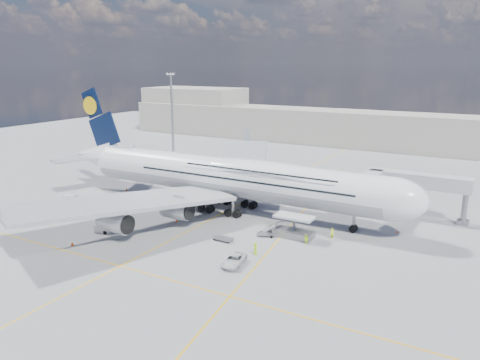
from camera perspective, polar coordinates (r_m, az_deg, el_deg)
The scene contains 31 objects.
ground at distance 84.25m, azimuth -4.98°, elevation -5.49°, with size 300.00×300.00×0.00m, color gray.
taxi_line_main at distance 84.25m, azimuth -4.98°, elevation -5.48°, with size 0.25×220.00×0.01m, color #EFAD0C.
taxi_line_cross at distance 69.90m, azimuth -14.39°, elevation -10.12°, with size 120.00×0.25×0.01m, color #EFAD0C.
taxi_line_diag at distance 86.22m, azimuth 6.57°, elevation -5.06°, with size 0.25×100.00×0.01m, color #EFAD0C.
airliner at distance 90.23m, azimuth -1.35°, elevation 0.44°, with size 77.26×79.15×23.71m.
jet_bridge at distance 90.14m, azimuth 18.75°, elevation -0.34°, with size 18.80×12.10×8.50m.
cargo_loader at distance 78.60m, azimuth 6.46°, elevation -6.02°, with size 8.53×3.20×3.67m.
light_mast at distance 140.17m, azimuth -8.27°, elevation 7.81°, with size 3.00×0.70×25.50m.
terminal at distance 168.01m, azimuth 13.65°, elevation 6.11°, with size 180.00×16.00×12.00m, color #B2AD9E.
hangar at distance 202.39m, azimuth -5.47°, elevation 8.58°, with size 40.00×22.00×18.00m, color #B2AD9E.
dolly_row_a at distance 94.80m, azimuth -20.15°, elevation -3.84°, with size 3.54×2.24×0.49m.
dolly_row_b at distance 86.68m, azimuth -15.20°, elevation -5.14°, with size 3.37×2.46×0.44m.
dolly_row_c at distance 89.14m, azimuth -15.40°, elevation -4.62°, with size 3.42×2.62×0.45m.
dolly_back at distance 101.17m, azimuth -19.95°, elevation -2.28°, with size 3.74×3.02×2.09m.
dolly_nose_far at distance 76.80m, azimuth -2.06°, elevation -7.13°, with size 3.27×1.85×0.47m.
dolly_nose_near at distance 78.84m, azimuth 3.23°, elevation -6.59°, with size 3.45×2.74×0.45m.
baggage_tug at distance 83.59m, azimuth -16.39°, elevation -5.64°, with size 2.99×1.95×1.72m.
catering_truck_inner at distance 115.98m, azimuth 0.14°, elevation 0.87°, with size 5.86×2.41×3.47m.
catering_truck_outer at distance 124.08m, azimuth -0.07°, elevation 1.80°, with size 6.51×2.87×3.79m.
service_van at distance 67.81m, azimuth -0.75°, elevation -9.76°, with size 2.43×5.26×1.46m, color silver.
crew_nose at distance 78.49m, azimuth 11.19°, elevation -6.45°, with size 0.71×0.47×1.95m, color #DBF419.
crew_loader at distance 75.66m, azimuth 8.04°, elevation -7.21°, with size 0.82×0.64×1.69m, color #C5FF1A.
crew_wing at distance 85.05m, azimuth -13.54°, elevation -5.03°, with size 1.03×0.43×1.75m, color #B7FF1A.
crew_van at distance 71.32m, azimuth 1.88°, elevation -8.35°, with size 0.91×0.59×1.87m, color #BAFF1A.
crew_tug at distance 84.15m, azimuth -13.61°, elevation -5.20°, with size 1.20×0.69×1.85m, color #8EDF17.
cone_nose at distance 84.49m, azimuth 18.59°, elevation -5.97°, with size 0.39×0.39×0.50m.
cone_wing_left_inner at distance 109.21m, azimuth 3.23°, elevation -0.71°, with size 0.49×0.49×0.62m.
cone_wing_left_outer at distance 111.63m, azimuth 0.14°, elevation -0.39°, with size 0.42×0.42×0.53m.
cone_wing_right_inner at distance 86.22m, azimuth -7.76°, elevation -4.91°, with size 0.45×0.45×0.57m.
cone_wing_right_outer at distance 79.40m, azimuth -19.77°, elevation -7.31°, with size 0.51×0.51×0.64m.
cone_tail at distance 109.07m, azimuth -13.66°, elevation -1.12°, with size 0.50×0.50×0.63m.
Camera 1 is at (45.21, -65.29, 28.13)m, focal length 35.00 mm.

